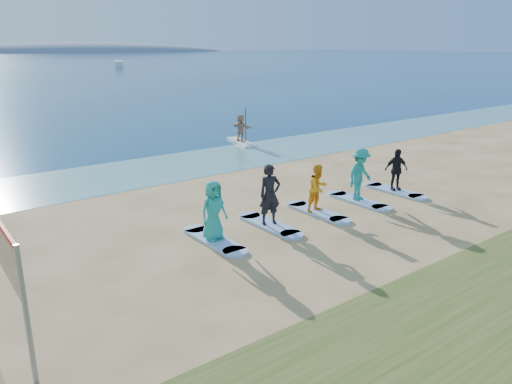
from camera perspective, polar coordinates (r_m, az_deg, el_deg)
ground at (r=15.12m, az=8.96°, el=-4.78°), size 600.00×600.00×0.00m
shallow_water at (r=23.25m, az=-10.02°, el=2.81°), size 600.00×600.00×0.00m
island_ridge at (r=327.07m, az=-19.35°, el=14.83°), size 220.00×56.00×18.00m
paddleboard at (r=28.53m, az=-1.74°, el=5.72°), size 1.43×3.08×0.12m
paddleboarder at (r=28.39m, az=-1.76°, el=7.34°), size 0.65×1.46×1.52m
boat_offshore_b at (r=123.27m, az=-15.42°, el=13.56°), size 3.71×5.78×1.47m
surfboard_0 at (r=14.43m, az=-4.80°, el=-5.52°), size 0.70×2.20×0.09m
student_0 at (r=14.11m, az=-4.89°, el=-2.11°), size 0.89×0.63×1.72m
surfboard_1 at (r=15.54m, az=1.57°, el=-3.79°), size 0.70×2.20×0.09m
student_1 at (r=15.23m, az=1.60°, el=-0.31°), size 0.78×0.61×1.89m
surfboard_2 at (r=16.84m, az=7.00°, el=-2.28°), size 0.70×2.20×0.09m
student_2 at (r=16.58m, az=7.11°, el=0.48°), size 0.81×0.65×1.60m
surfboard_3 at (r=18.27m, az=11.62°, el=-0.98°), size 0.70×2.20×0.09m
student_3 at (r=18.00m, az=11.80°, el=1.99°), size 1.29×0.86×1.87m
surfboard_4 at (r=19.81m, az=15.53°, el=0.13°), size 0.70×2.20×0.09m
student_4 at (r=19.60m, az=15.72°, el=2.48°), size 1.01×0.73×1.59m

